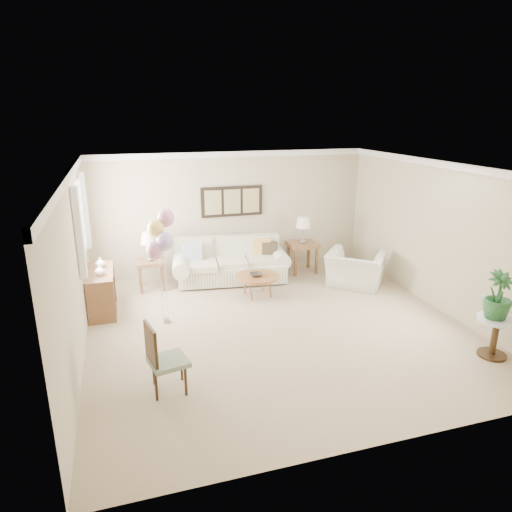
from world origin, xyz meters
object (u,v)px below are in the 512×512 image
Objects in this scene: sofa at (231,264)px; armchair at (355,269)px; accent_chair at (163,357)px; coffee_table at (257,277)px; balloon_cluster at (160,235)px.

armchair is (2.33, -1.02, -0.00)m from sofa.
coffee_table is at bearing 52.37° from accent_chair.
sofa is 2.74× the size of accent_chair.
accent_chair reaches higher than sofa.
accent_chair is (-4.11, -2.61, 0.13)m from armchair.
sofa reaches higher than armchair.
balloon_cluster reaches higher than armchair.
armchair is at bearing 9.03° from balloon_cluster.
coffee_table is 3.36m from accent_chair.
balloon_cluster is at bearing 50.24° from armchair.
armchair reaches higher than coffee_table.
coffee_table is at bearing 20.02° from balloon_cluster.
armchair is (2.05, -0.05, -0.03)m from coffee_table.
accent_chair is (-1.77, -3.63, 0.13)m from sofa.
armchair is at bearing 32.48° from accent_chair.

